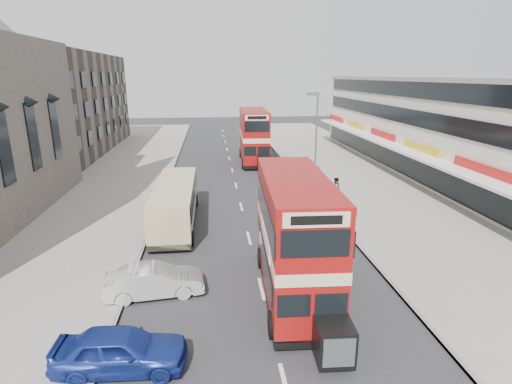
{
  "coord_description": "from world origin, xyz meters",
  "views": [
    {
      "loc": [
        -2.1,
        -14.24,
        9.48
      ],
      "look_at": [
        0.14,
        5.43,
        3.65
      ],
      "focal_mm": 28.01,
      "sensor_mm": 36.0,
      "label": 1
    }
  ],
  "objects_px": {
    "street_lamp": "(315,134)",
    "cyclist": "(278,179)",
    "car_left_near": "(121,350)",
    "pedestrian_near": "(335,189)",
    "bus_second": "(254,136)",
    "car_right_b": "(289,173)",
    "car_right_a": "(293,183)",
    "car_left_front": "(155,281)",
    "coach": "(175,202)",
    "bus_main": "(295,237)"
  },
  "relations": [
    {
      "from": "pedestrian_near",
      "to": "car_left_near",
      "type": "bearing_deg",
      "value": 27.45
    },
    {
      "from": "bus_main",
      "to": "car_right_b",
      "type": "distance_m",
      "value": 20.38
    },
    {
      "from": "street_lamp",
      "to": "car_left_near",
      "type": "height_order",
      "value": "street_lamp"
    },
    {
      "from": "coach",
      "to": "car_left_near",
      "type": "xyz_separation_m",
      "value": [
        -0.77,
        -13.58,
        -0.75
      ]
    },
    {
      "from": "car_left_near",
      "to": "car_left_front",
      "type": "relative_size",
      "value": 1.02
    },
    {
      "from": "bus_second",
      "to": "car_right_b",
      "type": "relative_size",
      "value": 2.09
    },
    {
      "from": "car_left_front",
      "to": "car_right_b",
      "type": "bearing_deg",
      "value": -33.25
    },
    {
      "from": "car_left_near",
      "to": "car_right_a",
      "type": "relative_size",
      "value": 0.95
    },
    {
      "from": "coach",
      "to": "cyclist",
      "type": "xyz_separation_m",
      "value": [
        8.19,
        8.12,
        -0.73
      ]
    },
    {
      "from": "bus_second",
      "to": "car_right_a",
      "type": "height_order",
      "value": "bus_second"
    },
    {
      "from": "bus_second",
      "to": "cyclist",
      "type": "distance_m",
      "value": 10.77
    },
    {
      "from": "car_left_front",
      "to": "car_right_b",
      "type": "height_order",
      "value": "car_left_front"
    },
    {
      "from": "coach",
      "to": "car_right_b",
      "type": "height_order",
      "value": "coach"
    },
    {
      "from": "car_right_b",
      "to": "cyclist",
      "type": "relative_size",
      "value": 2.22
    },
    {
      "from": "car_left_front",
      "to": "car_right_b",
      "type": "relative_size",
      "value": 0.87
    },
    {
      "from": "car_right_a",
      "to": "pedestrian_near",
      "type": "bearing_deg",
      "value": 42.73
    },
    {
      "from": "car_left_near",
      "to": "pedestrian_near",
      "type": "height_order",
      "value": "pedestrian_near"
    },
    {
      "from": "bus_second",
      "to": "street_lamp",
      "type": "bearing_deg",
      "value": 110.5
    },
    {
      "from": "car_left_near",
      "to": "pedestrian_near",
      "type": "bearing_deg",
      "value": -33.66
    },
    {
      "from": "street_lamp",
      "to": "coach",
      "type": "distance_m",
      "value": 13.52
    },
    {
      "from": "car_left_near",
      "to": "car_right_b",
      "type": "height_order",
      "value": "car_left_near"
    },
    {
      "from": "bus_second",
      "to": "bus_main",
      "type": "bearing_deg",
      "value": 89.4
    },
    {
      "from": "street_lamp",
      "to": "car_left_front",
      "type": "relative_size",
      "value": 1.89
    },
    {
      "from": "car_left_near",
      "to": "coach",
      "type": "bearing_deg",
      "value": -0.21
    },
    {
      "from": "coach",
      "to": "car_left_near",
      "type": "distance_m",
      "value": 13.62
    },
    {
      "from": "bus_main",
      "to": "coach",
      "type": "distance_m",
      "value": 11.26
    },
    {
      "from": "pedestrian_near",
      "to": "bus_main",
      "type": "bearing_deg",
      "value": 39.4
    },
    {
      "from": "street_lamp",
      "to": "car_right_a",
      "type": "xyz_separation_m",
      "value": [
        -1.83,
        -0.25,
        -4.12
      ]
    },
    {
      "from": "bus_main",
      "to": "cyclist",
      "type": "distance_m",
      "value": 17.89
    },
    {
      "from": "pedestrian_near",
      "to": "car_right_a",
      "type": "bearing_deg",
      "value": -79.82
    },
    {
      "from": "car_left_near",
      "to": "car_right_a",
      "type": "bearing_deg",
      "value": -23.1
    },
    {
      "from": "car_left_front",
      "to": "cyclist",
      "type": "bearing_deg",
      "value": -32.63
    },
    {
      "from": "street_lamp",
      "to": "car_left_near",
      "type": "bearing_deg",
      "value": -119.8
    },
    {
      "from": "car_left_near",
      "to": "pedestrian_near",
      "type": "relative_size",
      "value": 2.36
    },
    {
      "from": "street_lamp",
      "to": "bus_second",
      "type": "height_order",
      "value": "street_lamp"
    },
    {
      "from": "street_lamp",
      "to": "cyclist",
      "type": "height_order",
      "value": "street_lamp"
    },
    {
      "from": "bus_main",
      "to": "cyclist",
      "type": "height_order",
      "value": "bus_main"
    },
    {
      "from": "pedestrian_near",
      "to": "bus_second",
      "type": "bearing_deg",
      "value": -99.16
    },
    {
      "from": "pedestrian_near",
      "to": "cyclist",
      "type": "height_order",
      "value": "cyclist"
    },
    {
      "from": "car_right_a",
      "to": "car_left_near",
      "type": "bearing_deg",
      "value": -19.44
    },
    {
      "from": "street_lamp",
      "to": "bus_main",
      "type": "distance_m",
      "value": 17.47
    },
    {
      "from": "car_left_front",
      "to": "pedestrian_near",
      "type": "height_order",
      "value": "pedestrian_near"
    },
    {
      "from": "street_lamp",
      "to": "car_right_a",
      "type": "distance_m",
      "value": 4.51
    },
    {
      "from": "bus_main",
      "to": "car_right_a",
      "type": "relative_size",
      "value": 2.09
    },
    {
      "from": "bus_main",
      "to": "coach",
      "type": "relative_size",
      "value": 1.0
    },
    {
      "from": "car_left_near",
      "to": "car_right_a",
      "type": "xyz_separation_m",
      "value": [
        9.99,
        20.38,
        -0.08
      ]
    },
    {
      "from": "bus_main",
      "to": "pedestrian_near",
      "type": "xyz_separation_m",
      "value": [
        5.89,
        12.79,
        -1.68
      ]
    },
    {
      "from": "car_right_b",
      "to": "car_right_a",
      "type": "bearing_deg",
      "value": -13.52
    },
    {
      "from": "bus_main",
      "to": "car_right_b",
      "type": "relative_size",
      "value": 1.95
    },
    {
      "from": "pedestrian_near",
      "to": "car_left_front",
      "type": "bearing_deg",
      "value": 19.56
    }
  ]
}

